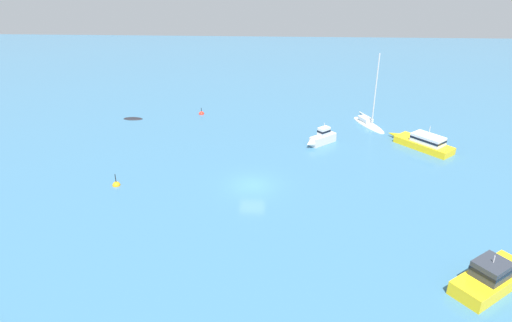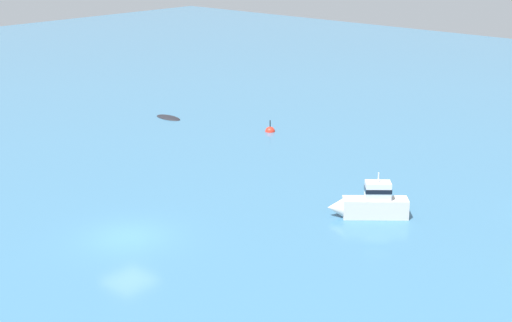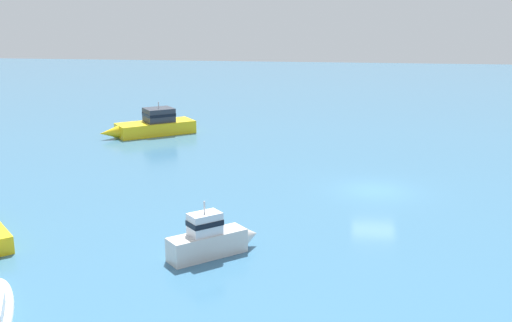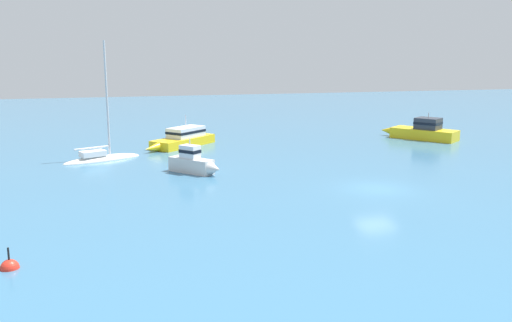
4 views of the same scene
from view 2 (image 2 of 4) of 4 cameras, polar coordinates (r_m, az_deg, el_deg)
The scene contains 4 objects.
ground_plane at distance 40.57m, azimuth -9.45°, elevation -5.55°, with size 160.00×160.00×0.00m, color teal.
skiff at distance 64.36m, azimuth -6.47°, elevation 3.17°, with size 1.25×2.71×0.35m.
motor_cruiser_1 at distance 42.86m, azimuth 8.37°, elevation -3.14°, with size 3.70×4.01×2.57m.
channel_buoy at distance 59.83m, azimuth 1.04°, elevation 2.19°, with size 0.77×0.77×1.28m.
Camera 2 is at (22.92, 29.63, 15.59)m, focal length 54.33 mm.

